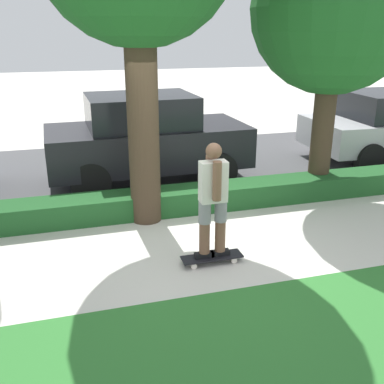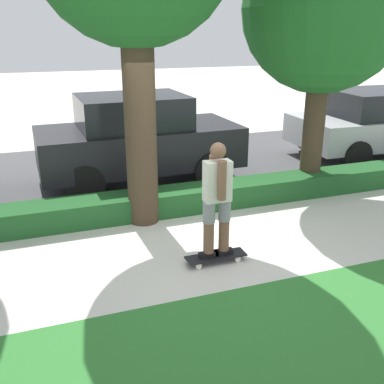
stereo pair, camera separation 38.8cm
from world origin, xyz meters
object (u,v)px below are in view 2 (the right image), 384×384
(skater_person, at_px, (217,198))
(tree_far, at_px, (325,10))
(parked_car_middle, at_px, (138,139))
(parked_car_rear, at_px, (374,123))
(skateboard, at_px, (216,257))

(skater_person, bearing_deg, tree_far, 36.65)
(parked_car_middle, distance_m, parked_car_rear, 5.84)
(skater_person, bearing_deg, parked_car_middle, 92.94)
(skateboard, distance_m, parked_car_rear, 6.80)
(skater_person, relative_size, parked_car_middle, 0.39)
(skateboard, bearing_deg, parked_car_rear, 33.26)
(parked_car_middle, height_order, parked_car_rear, parked_car_middle)
(parked_car_rear, bearing_deg, parked_car_middle, -177.33)
(skateboard, distance_m, parked_car_middle, 3.72)
(skateboard, relative_size, skater_person, 0.53)
(tree_far, relative_size, parked_car_rear, 1.19)
(skateboard, height_order, parked_car_rear, parked_car_rear)
(skater_person, height_order, tree_far, tree_far)
(tree_far, bearing_deg, parked_car_rear, 29.61)
(tree_far, bearing_deg, skater_person, -143.35)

